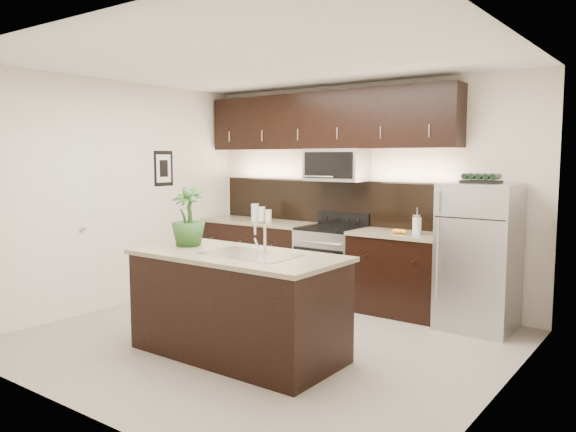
{
  "coord_description": "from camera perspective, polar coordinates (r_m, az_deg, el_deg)",
  "views": [
    {
      "loc": [
        3.4,
        -4.19,
        1.8
      ],
      "look_at": [
        -0.08,
        0.55,
        1.18
      ],
      "focal_mm": 35.0,
      "sensor_mm": 36.0,
      "label": 1
    }
  ],
  "objects": [
    {
      "name": "wine_rack",
      "position": [
        6.09,
        19.04,
        3.59
      ],
      "size": [
        0.38,
        0.23,
        0.09
      ],
      "color": "black",
      "rests_on": "refrigerator"
    },
    {
      "name": "island",
      "position": [
        5.16,
        -5.12,
        -8.91
      ],
      "size": [
        1.96,
        0.96,
        0.94
      ],
      "color": "black",
      "rests_on": "ground"
    },
    {
      "name": "ground",
      "position": [
        5.68,
        -2.68,
        -12.44
      ],
      "size": [
        4.5,
        4.5,
        0.0
      ],
      "primitive_type": "plane",
      "color": "gray",
      "rests_on": "ground"
    },
    {
      "name": "canisters",
      "position": [
        7.54,
        -2.87,
        0.25
      ],
      "size": [
        0.35,
        0.12,
        0.23
      ],
      "rotation": [
        0.0,
        0.0,
        -0.11
      ],
      "color": "silver",
      "rests_on": "counter_run"
    },
    {
      "name": "sink_faucet",
      "position": [
        4.97,
        -3.8,
        -3.76
      ],
      "size": [
        0.84,
        0.5,
        0.28
      ],
      "color": "silver",
      "rests_on": "island"
    },
    {
      "name": "counter_run",
      "position": [
        7.15,
        3.01,
        -4.7
      ],
      "size": [
        3.51,
        0.65,
        0.94
      ],
      "color": "black",
      "rests_on": "ground"
    },
    {
      "name": "plant",
      "position": [
        5.5,
        -10.11,
        -0.02
      ],
      "size": [
        0.38,
        0.38,
        0.58
      ],
      "primitive_type": "imported",
      "rotation": [
        0.0,
        0.0,
        0.18
      ],
      "color": "#264E1F",
      "rests_on": "island"
    },
    {
      "name": "upper_fixtures",
      "position": [
        7.14,
        3.92,
        8.73
      ],
      "size": [
        3.49,
        0.4,
        1.66
      ],
      "color": "black",
      "rests_on": "counter_run"
    },
    {
      "name": "room_walls",
      "position": [
        5.43,
        -3.93,
        4.92
      ],
      "size": [
        4.52,
        4.02,
        2.71
      ],
      "color": "silver",
      "rests_on": "ground"
    },
    {
      "name": "bananas",
      "position": [
        6.46,
        11.0,
        -1.48
      ],
      "size": [
        0.19,
        0.15,
        0.06
      ],
      "primitive_type": "ellipsoid",
      "rotation": [
        0.0,
        0.0,
        -0.09
      ],
      "color": "gold",
      "rests_on": "counter_run"
    },
    {
      "name": "refrigerator",
      "position": [
        6.18,
        18.79,
        -3.93
      ],
      "size": [
        0.74,
        0.67,
        1.53
      ],
      "primitive_type": "cube",
      "color": "#B2B2B7",
      "rests_on": "ground"
    },
    {
      "name": "french_press",
      "position": [
        6.38,
        12.96,
        -0.88
      ],
      "size": [
        0.1,
        0.1,
        0.29
      ],
      "rotation": [
        0.0,
        0.0,
        -0.39
      ],
      "color": "silver",
      "rests_on": "counter_run"
    }
  ]
}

